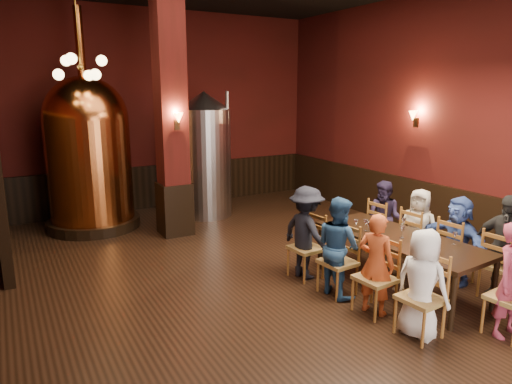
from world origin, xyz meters
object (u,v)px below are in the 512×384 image
person_2 (338,246)px  person_1 (376,264)px  steel_vessel (205,155)px  dining_table (400,241)px  copper_kettle (89,152)px  rose_vase (342,209)px  person_0 (422,284)px

person_2 → person_1: bearing=-174.6°
person_1 → steel_vessel: 5.28m
steel_vessel → dining_table: bearing=-80.1°
dining_table → steel_vessel: steel_vessel is taller
person_1 → copper_kettle: copper_kettle is taller
copper_kettle → person_2: bearing=-64.2°
person_2 → rose_vase: size_ratio=4.47×
person_0 → dining_table: bearing=-48.0°
person_2 → copper_kettle: copper_kettle is taller
copper_kettle → dining_table: bearing=-57.8°
dining_table → rose_vase: 1.04m
person_0 → person_1: 0.67m
person_0 → person_2: person_2 is taller
copper_kettle → person_0: bearing=-68.4°
person_2 → rose_vase: bearing=-40.8°
person_0 → rose_vase: (0.54, 2.04, 0.32)m
steel_vessel → person_1: bearing=-89.7°
person_2 → person_0: bearing=-174.6°
copper_kettle → steel_vessel: bearing=-6.1°
steel_vessel → copper_kettle: bearing=173.9°
dining_table → person_1: person_1 is taller
steel_vessel → rose_vase: 3.93m
person_1 → rose_vase: bearing=-44.3°
person_2 → steel_vessel: size_ratio=0.50×
person_0 → rose_vase: person_0 is taller
rose_vase → copper_kettle: bearing=125.9°
person_1 → copper_kettle: 6.05m
rose_vase → dining_table: bearing=-76.6°
dining_table → person_0: 1.31m
copper_kettle → person_1: bearing=-66.5°
person_0 → rose_vase: size_ratio=4.15×
copper_kettle → steel_vessel: size_ratio=1.57×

